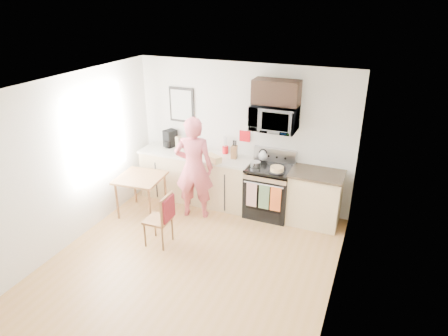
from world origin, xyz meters
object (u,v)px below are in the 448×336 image
at_px(microwave, 274,118).
at_px(cake, 277,169).
at_px(person, 194,168).
at_px(dining_table, 140,181).
at_px(range, 269,192).
at_px(chair, 164,214).

xyz_separation_m(microwave, cake, (0.16, -0.27, -0.79)).
xyz_separation_m(microwave, person, (-1.19, -0.63, -0.85)).
bearing_deg(microwave, dining_table, -156.30).
relative_size(range, dining_table, 1.53).
bearing_deg(cake, microwave, 121.48).
xyz_separation_m(range, chair, (-1.20, -1.54, 0.13)).
bearing_deg(range, person, -156.26).
bearing_deg(chair, range, 50.64).
xyz_separation_m(dining_table, chair, (0.90, -0.73, -0.07)).
height_order(person, cake, person).
xyz_separation_m(microwave, chair, (-1.20, -1.65, -1.20)).
distance_m(person, chair, 1.08).
height_order(range, dining_table, range).
xyz_separation_m(range, dining_table, (-2.10, -0.82, 0.19)).
height_order(chair, cake, cake).
bearing_deg(person, microwave, -167.45).
bearing_deg(person, range, -171.52).
bearing_deg(chair, person, 88.02).
bearing_deg(range, dining_table, -158.73).
relative_size(microwave, cake, 2.78).
relative_size(person, chair, 2.09).
xyz_separation_m(person, dining_table, (-0.91, -0.29, -0.28)).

